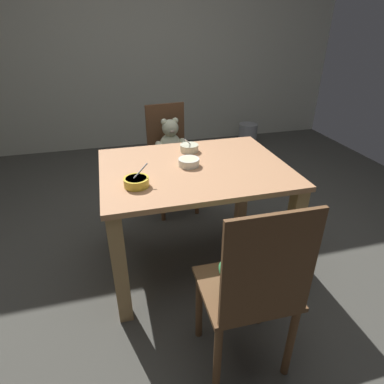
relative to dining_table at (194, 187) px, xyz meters
The scene contains 9 objects.
ground_plane 0.61m from the dining_table, ahead, with size 5.20×5.20×0.04m.
wall_rear 2.74m from the dining_table, 90.00° to the left, with size 5.20×0.08×3.15m, color #BABBA9.
dining_table is the anchor object (origin of this frame).
teddy_chair_far_center 0.82m from the dining_table, 88.79° to the left, with size 0.40×0.43×0.90m.
teddy_chair_near_front 0.81m from the dining_table, 87.35° to the right, with size 0.42×0.37×0.96m.
porridge_bowl_yellow_near_left 0.44m from the dining_table, 154.34° to the right, with size 0.14×0.14×0.12m.
porridge_bowl_cream_far_center 0.30m from the dining_table, 82.32° to the left, with size 0.12×0.12×0.11m.
porridge_bowl_white_center 0.17m from the dining_table, 150.13° to the left, with size 0.13×0.13×0.05m.
metal_pail 2.57m from the dining_table, 58.04° to the left, with size 0.25×0.25×0.28m, color #93969B.
Camera 1 is at (-0.47, -1.74, 1.53)m, focal length 30.15 mm.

